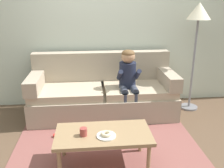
# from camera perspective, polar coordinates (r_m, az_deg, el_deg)

# --- Properties ---
(ground) EXTENTS (10.00, 10.00, 0.00)m
(ground) POSITION_cam_1_polar(r_m,az_deg,el_deg) (3.45, -1.37, -12.79)
(ground) COLOR brown
(wall_back) EXTENTS (8.00, 0.10, 2.80)m
(wall_back) POSITION_cam_1_polar(r_m,az_deg,el_deg) (4.35, -2.92, 13.45)
(wall_back) COLOR beige
(wall_back) RESTS_ON ground
(area_rug) EXTENTS (2.37, 2.09, 0.01)m
(area_rug) POSITION_cam_1_polar(r_m,az_deg,el_deg) (3.24, -1.03, -15.01)
(area_rug) COLOR brown
(area_rug) RESTS_ON ground
(couch) EXTENTS (2.30, 0.90, 0.98)m
(couch) POSITION_cam_1_polar(r_m,az_deg,el_deg) (4.06, -2.09, -2.21)
(couch) COLOR tan
(couch) RESTS_ON ground
(coffee_table) EXTENTS (1.06, 0.55, 0.42)m
(coffee_table) POSITION_cam_1_polar(r_m,az_deg,el_deg) (2.81, -2.02, -11.96)
(coffee_table) COLOR #937551
(coffee_table) RESTS_ON ground
(person_child) EXTENTS (0.34, 0.58, 1.10)m
(person_child) POSITION_cam_1_polar(r_m,az_deg,el_deg) (3.80, 3.79, 1.36)
(person_child) COLOR #1E2338
(person_child) RESTS_ON ground
(plate) EXTENTS (0.21, 0.21, 0.01)m
(plate) POSITION_cam_1_polar(r_m,az_deg,el_deg) (2.72, -1.33, -11.87)
(plate) COLOR white
(plate) RESTS_ON coffee_table
(donut) EXTENTS (0.15, 0.15, 0.04)m
(donut) POSITION_cam_1_polar(r_m,az_deg,el_deg) (2.70, -1.34, -11.42)
(donut) COLOR beige
(donut) RESTS_ON plate
(mug) EXTENTS (0.08, 0.08, 0.09)m
(mug) POSITION_cam_1_polar(r_m,az_deg,el_deg) (2.73, -6.62, -10.93)
(mug) COLOR #993D38
(mug) RESTS_ON coffee_table
(toy_controller) EXTENTS (0.23, 0.09, 0.05)m
(toy_controller) POSITION_cam_1_polar(r_m,az_deg,el_deg) (3.57, -11.65, -11.63)
(toy_controller) COLOR red
(toy_controller) RESTS_ON ground
(floor_lamp) EXTENTS (0.37, 0.37, 1.78)m
(floor_lamp) POSITION_cam_1_polar(r_m,az_deg,el_deg) (4.23, 19.29, 13.66)
(floor_lamp) COLOR slate
(floor_lamp) RESTS_ON ground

